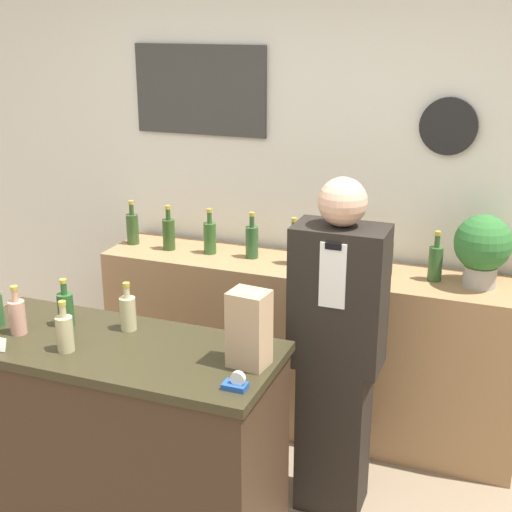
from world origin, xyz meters
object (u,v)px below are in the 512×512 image
object	(u,v)px
paper_bag	(249,329)
tape_dispenser	(236,383)
shopkeeper	(337,353)
potted_plant	(483,247)

from	to	relation	value
paper_bag	tape_dispenser	world-z (taller)	paper_bag
shopkeeper	paper_bag	size ratio (longest dim) A/B	5.25
shopkeeper	paper_bag	xyz separation A→B (m)	(-0.22, -0.52, 0.30)
shopkeeper	tape_dispenser	size ratio (longest dim) A/B	18.01
paper_bag	potted_plant	bearing A→B (deg)	56.46
shopkeeper	paper_bag	distance (m)	0.64
potted_plant	paper_bag	bearing A→B (deg)	-123.54
paper_bag	tape_dispenser	distance (m)	0.24
potted_plant	paper_bag	distance (m)	1.41
paper_bag	tape_dispenser	size ratio (longest dim) A/B	3.43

